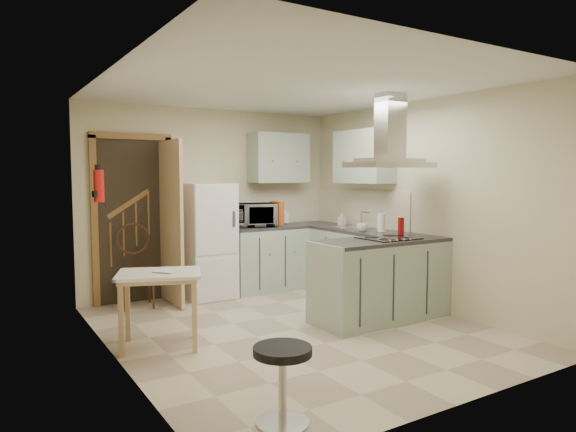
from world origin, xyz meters
TOP-DOWN VIEW (x-y plane):
  - floor at (0.00, 0.00)m, footprint 4.20×4.20m
  - ceiling at (0.00, 0.00)m, footprint 4.20×4.20m
  - back_wall at (0.00, 2.10)m, footprint 3.60×0.00m
  - left_wall at (-1.80, 0.00)m, footprint 0.00×4.20m
  - right_wall at (1.80, 0.00)m, footprint 0.00×4.20m
  - doorway at (-1.10, 2.07)m, footprint 1.10×0.12m
  - fridge at (-0.20, 1.80)m, footprint 0.60×0.60m
  - counter_back at (0.66, 1.80)m, footprint 1.08×0.60m
  - counter_right at (1.50, 1.12)m, footprint 0.60×1.95m
  - splashback at (0.96, 2.09)m, footprint 1.68×0.02m
  - wall_cabinet_back at (0.95, 1.93)m, footprint 0.85×0.35m
  - wall_cabinet_right at (1.62, 0.85)m, footprint 0.35×0.90m
  - peninsula at (1.02, -0.18)m, footprint 1.55×0.65m
  - hob at (1.12, -0.18)m, footprint 0.58×0.50m
  - extractor_hood at (1.12, -0.18)m, footprint 0.90×0.55m
  - sink at (1.50, 0.95)m, footprint 0.45×0.40m
  - fire_extinguisher at (-1.74, 0.90)m, footprint 0.10×0.10m
  - drop_leaf_table at (-1.37, 0.21)m, footprint 0.91×0.80m
  - bentwood_chair at (-1.14, 1.77)m, footprint 0.47×0.47m
  - stool at (-1.17, -1.67)m, footprint 0.43×0.43m
  - microwave at (0.48, 1.79)m, footprint 0.67×0.54m
  - kettle at (1.04, 1.89)m, footprint 0.14×0.14m
  - cereal_box at (0.88, 1.85)m, footprint 0.11×0.23m
  - soap_bottle at (1.60, 1.29)m, footprint 0.09×0.10m
  - paper_towel at (1.50, 0.35)m, footprint 0.11×0.11m
  - cup at (1.31, 0.48)m, footprint 0.14×0.14m
  - red_bottle at (1.47, -0.02)m, footprint 0.10×0.10m
  - book at (-1.37, 0.13)m, footprint 0.24×0.25m

SIDE VIEW (x-z plane):
  - floor at x=0.00m, z-range 0.00..0.00m
  - stool at x=-1.17m, z-range 0.00..0.51m
  - drop_leaf_table at x=-1.37m, z-range 0.00..0.71m
  - counter_back at x=0.66m, z-range 0.00..0.90m
  - counter_right at x=1.50m, z-range 0.00..0.90m
  - peninsula at x=1.02m, z-range 0.00..0.90m
  - bentwood_chair at x=-1.14m, z-range 0.00..0.93m
  - fridge at x=-0.20m, z-range 0.00..1.50m
  - book at x=-1.37m, z-range 0.71..0.80m
  - sink at x=1.50m, z-range 0.90..0.91m
  - hob at x=1.12m, z-range 0.90..0.91m
  - cup at x=1.31m, z-range 0.90..1.01m
  - soap_bottle at x=1.60m, z-range 0.90..1.08m
  - kettle at x=1.04m, z-range 0.90..1.10m
  - red_bottle at x=1.47m, z-range 0.90..1.11m
  - paper_towel at x=1.50m, z-range 0.90..1.14m
  - doorway at x=-1.10m, z-range 0.00..2.10m
  - microwave at x=0.48m, z-range 0.90..1.22m
  - cereal_box at x=0.88m, z-range 0.90..1.23m
  - splashback at x=0.96m, z-range 0.90..1.40m
  - back_wall at x=0.00m, z-range -0.55..3.05m
  - left_wall at x=-1.80m, z-range -0.85..3.35m
  - right_wall at x=1.80m, z-range -0.85..3.35m
  - fire_extinguisher at x=-1.74m, z-range 1.34..1.66m
  - extractor_hood at x=1.12m, z-range 1.67..1.77m
  - wall_cabinet_back at x=0.95m, z-range 1.50..2.20m
  - wall_cabinet_right at x=1.62m, z-range 1.50..2.20m
  - ceiling at x=0.00m, z-range 2.50..2.50m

